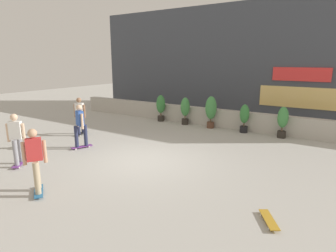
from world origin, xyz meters
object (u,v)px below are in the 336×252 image
(potted_plant_3, at_px, (244,117))
(skateboard_near_camera, at_px, (269,220))
(potted_plant_0, at_px, (161,106))
(potted_plant_2, at_px, (211,110))
(skater_mid_plaza, at_px, (35,158))
(potted_plant_4, at_px, (283,120))
(skater_far_right, at_px, (16,137))
(potted_plant_1, at_px, (185,109))
(skater_far_left, at_px, (80,114))
(skater_by_wall_left, at_px, (80,124))

(potted_plant_3, xyz_separation_m, skateboard_near_camera, (2.91, -7.11, -0.68))
(potted_plant_0, relative_size, potted_plant_2, 0.91)
(potted_plant_3, distance_m, skater_mid_plaza, 9.25)
(potted_plant_0, height_order, skateboard_near_camera, potted_plant_0)
(potted_plant_2, height_order, potted_plant_4, potted_plant_2)
(skater_far_right, bearing_deg, potted_plant_1, 79.53)
(potted_plant_2, xyz_separation_m, skater_far_left, (-4.37, -4.43, 0.01))
(potted_plant_4, xyz_separation_m, skater_far_right, (-6.34, -8.12, 0.16))
(potted_plant_2, relative_size, potted_plant_4, 1.15)
(potted_plant_2, height_order, skater_mid_plaza, skater_mid_plaza)
(skater_far_left, height_order, skater_far_right, same)
(potted_plant_0, relative_size, potted_plant_3, 1.09)
(skater_mid_plaza, distance_m, skater_far_left, 5.87)
(potted_plant_3, xyz_separation_m, skater_far_right, (-4.66, -8.12, 0.20))
(skater_far_right, bearing_deg, potted_plant_0, 90.33)
(potted_plant_3, relative_size, skater_far_left, 0.78)
(skater_by_wall_left, xyz_separation_m, skater_mid_plaza, (2.11, -3.17, 0.00))
(potted_plant_3, bearing_deg, skater_by_wall_left, -127.55)
(skater_far_left, relative_size, skateboard_near_camera, 2.16)
(potted_plant_2, relative_size, skater_far_left, 0.94)
(skater_far_left, xyz_separation_m, skateboard_near_camera, (8.98, -2.69, -0.88))
(skater_mid_plaza, bearing_deg, potted_plant_2, 85.91)
(skater_far_right, xyz_separation_m, skateboard_near_camera, (7.57, 1.01, -0.88))
(skater_by_wall_left, distance_m, skater_far_right, 2.35)
(potted_plant_4, bearing_deg, skater_far_left, -150.29)
(skater_by_wall_left, bearing_deg, skater_far_right, -95.25)
(skater_mid_plaza, relative_size, skateboard_near_camera, 2.16)
(potted_plant_0, distance_m, potted_plant_3, 4.70)
(potted_plant_3, bearing_deg, skater_far_right, -119.85)
(potted_plant_0, xyz_separation_m, skater_far_right, (0.05, -8.12, 0.10))
(potted_plant_0, xyz_separation_m, potted_plant_2, (3.01, 0.00, 0.09))
(potted_plant_2, bearing_deg, potted_plant_0, 180.00)
(skater_far_right, bearing_deg, potted_plant_2, 69.96)
(potted_plant_4, relative_size, skater_far_right, 0.81)
(skater_mid_plaza, distance_m, skateboard_near_camera, 5.63)
(potted_plant_3, bearing_deg, potted_plant_4, -0.00)
(potted_plant_2, distance_m, skater_mid_plaza, 8.97)
(potted_plant_4, distance_m, skateboard_near_camera, 7.25)
(potted_plant_4, height_order, skater_far_right, skater_far_right)
(potted_plant_1, relative_size, skateboard_near_camera, 1.81)
(potted_plant_1, bearing_deg, potted_plant_3, 0.00)
(potted_plant_2, bearing_deg, skater_far_left, -134.66)
(potted_plant_3, relative_size, skater_far_right, 0.78)
(skater_far_left, distance_m, skater_far_right, 3.95)
(potted_plant_2, bearing_deg, skater_by_wall_left, -115.41)
(potted_plant_3, height_order, skater_by_wall_left, skater_by_wall_left)
(potted_plant_0, relative_size, potted_plant_4, 1.06)
(skater_mid_plaza, xyz_separation_m, skater_far_right, (-2.32, 0.83, 0.00))
(skater_far_right, bearing_deg, skater_far_left, 110.95)
(skater_mid_plaza, bearing_deg, potted_plant_4, 65.81)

